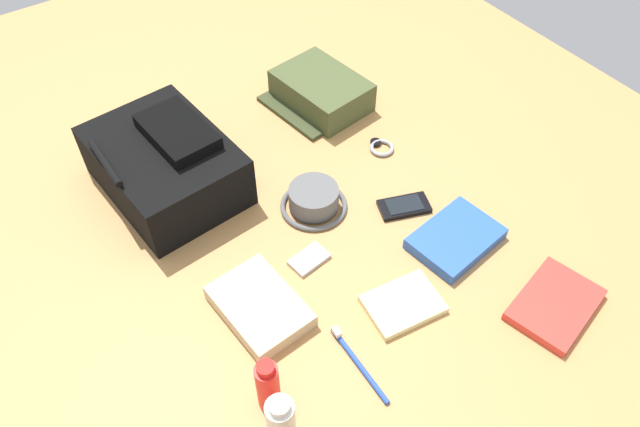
{
  "coord_description": "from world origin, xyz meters",
  "views": [
    {
      "loc": [
        -0.74,
        0.51,
        1.07
      ],
      "look_at": [
        0.0,
        0.0,
        0.04
      ],
      "focal_mm": 34.35,
      "sensor_mm": 36.0,
      "label": 1
    }
  ],
  "objects_px": {
    "paperback_novel": "(555,305)",
    "travel_guidebook": "(456,239)",
    "notepad": "(403,304)",
    "backpack": "(166,164)",
    "folded_towel": "(260,306)",
    "sunscreen_spray": "(268,386)",
    "toothbrush": "(356,360)",
    "wristwatch": "(381,147)",
    "bucket_hat": "(314,200)",
    "toiletry_pouch": "(320,92)",
    "toothpaste_tube": "(281,423)",
    "media_player": "(309,259)",
    "cell_phone": "(404,206)"
  },
  "relations": [
    {
      "from": "media_player",
      "to": "wristwatch",
      "type": "xyz_separation_m",
      "value": [
        0.19,
        -0.35,
        0.0
      ]
    },
    {
      "from": "toiletry_pouch",
      "to": "travel_guidebook",
      "type": "distance_m",
      "value": 0.57
    },
    {
      "from": "paperback_novel",
      "to": "travel_guidebook",
      "type": "relative_size",
      "value": 1.03
    },
    {
      "from": "backpack",
      "to": "toiletry_pouch",
      "type": "distance_m",
      "value": 0.48
    },
    {
      "from": "paperback_novel",
      "to": "travel_guidebook",
      "type": "xyz_separation_m",
      "value": [
        0.24,
        0.05,
        0.0
      ]
    },
    {
      "from": "bucket_hat",
      "to": "cell_phone",
      "type": "bearing_deg",
      "value": -125.44
    },
    {
      "from": "backpack",
      "to": "bucket_hat",
      "type": "xyz_separation_m",
      "value": [
        -0.25,
        -0.24,
        -0.05
      ]
    },
    {
      "from": "toiletry_pouch",
      "to": "toothpaste_tube",
      "type": "height_order",
      "value": "toothpaste_tube"
    },
    {
      "from": "notepad",
      "to": "backpack",
      "type": "bearing_deg",
      "value": 30.07
    },
    {
      "from": "backpack",
      "to": "media_player",
      "type": "xyz_separation_m",
      "value": [
        -0.38,
        -0.15,
        -0.07
      ]
    },
    {
      "from": "travel_guidebook",
      "to": "backpack",
      "type": "bearing_deg",
      "value": 40.49
    },
    {
      "from": "bucket_hat",
      "to": "cell_phone",
      "type": "height_order",
      "value": "bucket_hat"
    },
    {
      "from": "bucket_hat",
      "to": "media_player",
      "type": "bearing_deg",
      "value": 142.18
    },
    {
      "from": "travel_guidebook",
      "to": "media_player",
      "type": "relative_size",
      "value": 2.32
    },
    {
      "from": "sunscreen_spray",
      "to": "wristwatch",
      "type": "distance_m",
      "value": 0.72
    },
    {
      "from": "sunscreen_spray",
      "to": "folded_towel",
      "type": "height_order",
      "value": "sunscreen_spray"
    },
    {
      "from": "toothpaste_tube",
      "to": "notepad",
      "type": "xyz_separation_m",
      "value": [
        0.09,
        -0.35,
        -0.06
      ]
    },
    {
      "from": "backpack",
      "to": "wristwatch",
      "type": "relative_size",
      "value": 5.29
    },
    {
      "from": "folded_towel",
      "to": "notepad",
      "type": "bearing_deg",
      "value": -122.23
    },
    {
      "from": "backpack",
      "to": "paperback_novel",
      "type": "distance_m",
      "value": 0.91
    },
    {
      "from": "paperback_novel",
      "to": "media_player",
      "type": "height_order",
      "value": "paperback_novel"
    },
    {
      "from": "bucket_hat",
      "to": "toothbrush",
      "type": "relative_size",
      "value": 0.86
    },
    {
      "from": "wristwatch",
      "to": "bucket_hat",
      "type": "bearing_deg",
      "value": 104.98
    },
    {
      "from": "wristwatch",
      "to": "folded_towel",
      "type": "height_order",
      "value": "folded_towel"
    },
    {
      "from": "sunscreen_spray",
      "to": "toothbrush",
      "type": "height_order",
      "value": "sunscreen_spray"
    },
    {
      "from": "backpack",
      "to": "paperback_novel",
      "type": "xyz_separation_m",
      "value": [
        -0.76,
        -0.49,
        -0.06
      ]
    },
    {
      "from": "backpack",
      "to": "sunscreen_spray",
      "type": "xyz_separation_m",
      "value": [
        -0.6,
        0.09,
        -0.01
      ]
    },
    {
      "from": "paperback_novel",
      "to": "bucket_hat",
      "type": "bearing_deg",
      "value": 26.17
    },
    {
      "from": "travel_guidebook",
      "to": "media_player",
      "type": "distance_m",
      "value": 0.33
    },
    {
      "from": "backpack",
      "to": "toothbrush",
      "type": "bearing_deg",
      "value": -172.13
    },
    {
      "from": "bucket_hat",
      "to": "paperback_novel",
      "type": "height_order",
      "value": "bucket_hat"
    },
    {
      "from": "paperback_novel",
      "to": "notepad",
      "type": "relative_size",
      "value": 1.45
    },
    {
      "from": "toiletry_pouch",
      "to": "folded_towel",
      "type": "height_order",
      "value": "toiletry_pouch"
    },
    {
      "from": "travel_guidebook",
      "to": "toothbrush",
      "type": "height_order",
      "value": "travel_guidebook"
    },
    {
      "from": "toothpaste_tube",
      "to": "notepad",
      "type": "height_order",
      "value": "toothpaste_tube"
    },
    {
      "from": "paperback_novel",
      "to": "cell_phone",
      "type": "relative_size",
      "value": 1.66
    },
    {
      "from": "wristwatch",
      "to": "toothbrush",
      "type": "distance_m",
      "value": 0.6
    },
    {
      "from": "wristwatch",
      "to": "notepad",
      "type": "xyz_separation_m",
      "value": [
        -0.4,
        0.26,
        0.0
      ]
    },
    {
      "from": "backpack",
      "to": "toiletry_pouch",
      "type": "bearing_deg",
      "value": -83.54
    },
    {
      "from": "toiletry_pouch",
      "to": "notepad",
      "type": "relative_size",
      "value": 1.76
    },
    {
      "from": "toothpaste_tube",
      "to": "sunscreen_spray",
      "type": "xyz_separation_m",
      "value": [
        0.07,
        -0.02,
        -0.0
      ]
    },
    {
      "from": "wristwatch",
      "to": "folded_towel",
      "type": "xyz_separation_m",
      "value": [
        -0.24,
        0.5,
        0.01
      ]
    },
    {
      "from": "paperback_novel",
      "to": "folded_towel",
      "type": "height_order",
      "value": "folded_towel"
    },
    {
      "from": "bucket_hat",
      "to": "toothpaste_tube",
      "type": "relative_size",
      "value": 1.09
    },
    {
      "from": "travel_guidebook",
      "to": "cell_phone",
      "type": "distance_m",
      "value": 0.15
    },
    {
      "from": "cell_phone",
      "to": "folded_towel",
      "type": "relative_size",
      "value": 0.65
    },
    {
      "from": "backpack",
      "to": "folded_towel",
      "type": "height_order",
      "value": "backpack"
    },
    {
      "from": "bucket_hat",
      "to": "wristwatch",
      "type": "bearing_deg",
      "value": -75.02
    },
    {
      "from": "folded_towel",
      "to": "sunscreen_spray",
      "type": "bearing_deg",
      "value": 154.32
    },
    {
      "from": "media_player",
      "to": "travel_guidebook",
      "type": "bearing_deg",
      "value": -115.75
    }
  ]
}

